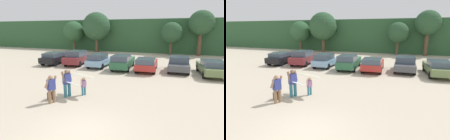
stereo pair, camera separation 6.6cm
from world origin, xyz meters
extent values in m
plane|color=beige|center=(0.00, 0.00, 0.00)|extent=(120.00, 120.00, 0.00)
cube|color=#2D5633|center=(0.00, 33.26, 2.91)|extent=(108.00, 12.00, 5.82)
cylinder|color=brown|center=(-15.79, 25.46, 1.03)|extent=(0.47, 0.47, 2.06)
sphere|color=#2D5633|center=(-15.79, 25.46, 3.67)|extent=(3.78, 3.78, 3.78)
cylinder|color=brown|center=(-11.11, 25.59, 1.23)|extent=(0.56, 0.56, 2.47)
sphere|color=#284C2D|center=(-11.11, 25.59, 4.58)|extent=(4.96, 4.96, 4.96)
cylinder|color=brown|center=(1.85, 25.83, 1.06)|extent=(0.39, 0.39, 2.12)
sphere|color=#284C2D|center=(1.85, 25.83, 3.53)|extent=(3.32, 3.32, 3.32)
cylinder|color=brown|center=(6.07, 26.30, 1.71)|extent=(0.60, 0.60, 3.41)
sphere|color=#284C2D|center=(6.07, 26.30, 5.02)|extent=(3.79, 3.79, 3.79)
cube|color=black|center=(-10.54, 12.54, 0.64)|extent=(2.10, 4.20, 0.62)
cube|color=#3F4C5B|center=(-10.51, 12.26, 1.17)|extent=(1.83, 2.54, 0.44)
cylinder|color=black|center=(-11.45, 13.82, 0.33)|extent=(0.27, 0.67, 0.66)
cylinder|color=black|center=(-9.84, 13.95, 0.33)|extent=(0.27, 0.67, 0.66)
cylinder|color=black|center=(-11.23, 11.14, 0.33)|extent=(0.27, 0.67, 0.66)
cylinder|color=black|center=(-9.63, 11.27, 0.33)|extent=(0.27, 0.67, 0.66)
cube|color=maroon|center=(-7.89, 13.27, 0.69)|extent=(2.43, 4.83, 0.72)
cube|color=#3F4C5B|center=(-7.83, 12.85, 1.35)|extent=(1.98, 2.53, 0.61)
cylinder|color=black|center=(-8.91, 14.67, 0.33)|extent=(0.30, 0.68, 0.65)
cylinder|color=black|center=(-7.26, 14.89, 0.33)|extent=(0.30, 0.68, 0.65)
cylinder|color=black|center=(-8.51, 11.65, 0.33)|extent=(0.30, 0.68, 0.65)
cylinder|color=black|center=(-6.87, 11.86, 0.33)|extent=(0.30, 0.68, 0.65)
cube|color=#84ADD1|center=(-4.84, 12.74, 0.61)|extent=(1.84, 3.96, 0.58)
cube|color=#3F4C5B|center=(-4.83, 12.26, 1.21)|extent=(1.65, 2.24, 0.60)
cylinder|color=black|center=(-5.65, 14.01, 0.32)|extent=(0.24, 0.65, 0.65)
cylinder|color=black|center=(-4.09, 14.05, 0.32)|extent=(0.24, 0.65, 0.65)
cylinder|color=black|center=(-5.59, 11.42, 0.32)|extent=(0.24, 0.65, 0.65)
cylinder|color=black|center=(-4.02, 11.46, 0.32)|extent=(0.24, 0.65, 0.65)
cube|color=#2D6642|center=(-2.11, 12.74, 0.66)|extent=(2.17, 4.88, 0.70)
cube|color=#3F4C5B|center=(-2.02, 11.72, 1.28)|extent=(1.82, 2.51, 0.55)
cylinder|color=black|center=(-3.04, 14.23, 0.31)|extent=(0.27, 0.64, 0.62)
cylinder|color=black|center=(-1.46, 14.36, 0.31)|extent=(0.27, 0.64, 0.62)
cylinder|color=black|center=(-2.77, 11.11, 0.31)|extent=(0.27, 0.64, 0.62)
cylinder|color=black|center=(-1.19, 11.25, 0.31)|extent=(0.27, 0.64, 0.62)
cube|color=#B72D28|center=(0.41, 12.61, 0.63)|extent=(2.18, 4.54, 0.57)
cube|color=#3F4C5B|center=(0.48, 11.55, 1.15)|extent=(1.87, 2.30, 0.46)
cylinder|color=black|center=(-0.54, 14.00, 0.35)|extent=(0.27, 0.71, 0.69)
cylinder|color=black|center=(1.14, 14.12, 0.35)|extent=(0.27, 0.71, 0.69)
cylinder|color=black|center=(-0.33, 11.09, 0.35)|extent=(0.27, 0.71, 0.69)
cylinder|color=black|center=(1.35, 11.21, 0.35)|extent=(0.27, 0.71, 0.69)
cube|color=#4C4F54|center=(3.41, 13.33, 0.60)|extent=(2.01, 4.20, 0.56)
cube|color=#3F4C5B|center=(3.41, 13.31, 1.19)|extent=(1.80, 2.06, 0.61)
cylinder|color=black|center=(2.52, 14.68, 0.33)|extent=(0.23, 0.66, 0.65)
cylinder|color=black|center=(4.24, 14.72, 0.33)|extent=(0.23, 0.66, 0.65)
cylinder|color=black|center=(2.58, 11.93, 0.33)|extent=(0.23, 0.66, 0.65)
cylinder|color=black|center=(4.30, 11.97, 0.33)|extent=(0.23, 0.66, 0.65)
cube|color=#6B7F4C|center=(6.20, 12.67, 0.64)|extent=(2.31, 4.91, 0.60)
cube|color=#3F4C5B|center=(6.26, 12.07, 1.18)|extent=(1.94, 2.55, 0.48)
cylinder|color=black|center=(5.22, 14.16, 0.34)|extent=(0.28, 0.69, 0.67)
cylinder|color=black|center=(6.90, 14.31, 0.34)|extent=(0.28, 0.69, 0.67)
cylinder|color=black|center=(5.51, 11.03, 0.34)|extent=(0.28, 0.69, 0.67)
cylinder|color=teal|center=(-2.88, 3.22, 0.41)|extent=(0.19, 0.19, 0.82)
cylinder|color=teal|center=(-2.77, 3.49, 0.41)|extent=(0.19, 0.19, 0.82)
cube|color=#333D8C|center=(-2.83, 3.35, 1.14)|extent=(0.45, 0.51, 0.63)
sphere|color=#8C664C|center=(-2.83, 3.35, 1.58)|extent=(0.26, 0.26, 0.26)
cylinder|color=#8C664C|center=(-2.91, 3.14, 1.30)|extent=(0.23, 0.32, 0.68)
cylinder|color=#8C664C|center=(-2.74, 3.57, 1.30)|extent=(0.23, 0.29, 0.68)
cylinder|color=teal|center=(-2.07, 3.89, 0.27)|extent=(0.13, 0.13, 0.54)
cylinder|color=teal|center=(-2.00, 4.07, 0.27)|extent=(0.13, 0.13, 0.54)
cube|color=#9966A5|center=(-2.04, 3.98, 0.75)|extent=(0.29, 0.33, 0.42)
sphere|color=#D8AD8C|center=(-2.04, 3.98, 1.04)|extent=(0.17, 0.17, 0.17)
cylinder|color=#D8AD8C|center=(-2.09, 3.84, 0.86)|extent=(0.13, 0.16, 0.45)
cylinder|color=#D8AD8C|center=(-1.98, 4.12, 0.86)|extent=(0.17, 0.24, 0.45)
cylinder|color=#8C6B4C|center=(-3.14, 2.08, 0.39)|extent=(0.18, 0.18, 0.77)
cylinder|color=#8C6B4C|center=(-3.04, 2.34, 0.39)|extent=(0.18, 0.18, 0.77)
cube|color=#333D8C|center=(-3.09, 2.21, 1.07)|extent=(0.42, 0.48, 0.59)
sphere|color=tan|center=(-3.09, 2.21, 1.49)|extent=(0.25, 0.25, 0.25)
cylinder|color=tan|center=(-3.17, 2.00, 1.23)|extent=(0.26, 0.41, 0.62)
cylinder|color=tan|center=(-3.01, 2.41, 1.23)|extent=(0.24, 0.35, 0.64)
ellipsoid|color=white|center=(-2.73, 3.40, 0.92)|extent=(1.98, 1.23, 0.25)
ellipsoid|color=beige|center=(-2.15, 4.10, 1.27)|extent=(2.07, 1.19, 0.08)
cube|color=#592D23|center=(-3.51, 2.62, 0.23)|extent=(0.24, 0.34, 0.45)
camera|label=1|loc=(3.61, -6.11, 4.09)|focal=30.37mm
camera|label=2|loc=(3.67, -6.09, 4.09)|focal=30.37mm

